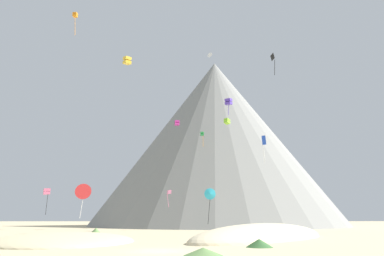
{
  "coord_description": "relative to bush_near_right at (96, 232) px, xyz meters",
  "views": [
    {
      "loc": [
        1.54,
        -29.05,
        2.47
      ],
      "look_at": [
        3.64,
        42.61,
        19.69
      ],
      "focal_mm": 34.75,
      "sensor_mm": 36.0,
      "label": 1
    }
  ],
  "objects": [
    {
      "name": "kite_indigo_mid",
      "position": [
        19.66,
        13.64,
        22.34
      ],
      "size": [
        1.5,
        1.52,
        3.12
      ],
      "rotation": [
        0.0,
        0.0,
        5.7
      ],
      "color": "#5138B2"
    },
    {
      "name": "kite_lime_mid",
      "position": [
        20.08,
        19.78,
        20.27
      ],
      "size": [
        1.37,
        1.37,
        1.13
      ],
      "rotation": [
        0.0,
        0.0,
        2.34
      ],
      "color": "#8CD133"
    },
    {
      "name": "kite_magenta_mid",
      "position": [
        10.15,
        28.53,
        22.1
      ],
      "size": [
        1.1,
        1.11,
        1.01
      ],
      "rotation": [
        0.0,
        0.0,
        0.18
      ],
      "color": "#D1339E"
    },
    {
      "name": "kite_black_high",
      "position": [
        26.0,
        5.17,
        27.0
      ],
      "size": [
        0.62,
        1.06,
        3.71
      ],
      "rotation": [
        0.0,
        0.0,
        1.01
      ],
      "color": "black"
    },
    {
      "name": "kite_red_low",
      "position": [
        -4.16,
        8.35,
        5.74
      ],
      "size": [
        2.58,
        1.16,
        5.31
      ],
      "rotation": [
        0.0,
        0.0,
        3.31
      ],
      "color": "red"
    },
    {
      "name": "dune_foreground_right",
      "position": [
        20.71,
        -6.59,
        -0.55
      ],
      "size": [
        23.57,
        25.85,
        3.56
      ],
      "primitive_type": "ellipsoid",
      "rotation": [
        0.0,
        0.0,
        0.87
      ],
      "color": "beige",
      "rests_on": "ground_plane"
    },
    {
      "name": "kite_green_mid",
      "position": [
        16.14,
        36.95,
        21.49
      ],
      "size": [
        0.84,
        0.86,
        3.62
      ],
      "rotation": [
        0.0,
        0.0,
        3.2
      ],
      "color": "green"
    },
    {
      "name": "bush_mid_center",
      "position": [
        22.93,
        -2.93,
        -0.21
      ],
      "size": [
        2.57,
        2.57,
        0.69
      ],
      "primitive_type": "cone",
      "rotation": [
        0.0,
        0.0,
        5.86
      ],
      "color": "#386633",
      "rests_on": "ground_plane"
    },
    {
      "name": "kite_rainbow_low",
      "position": [
        -16.53,
        27.45,
        7.01
      ],
      "size": [
        1.71,
        1.69,
        5.33
      ],
      "rotation": [
        0.0,
        0.0,
        5.12
      ],
      "color": "#E5668C"
    },
    {
      "name": "rock_massif",
      "position": [
        22.6,
        60.88,
        24.03
      ],
      "size": [
        91.66,
        91.66,
        50.61
      ],
      "color": "gray",
      "rests_on": "ground_plane"
    },
    {
      "name": "kite_blue_low",
      "position": [
        22.2,
        -2.12,
        11.5
      ],
      "size": [
        0.51,
        0.55,
        3.7
      ],
      "rotation": [
        0.0,
        0.0,
        2.12
      ],
      "color": "blue"
    },
    {
      "name": "ground_plane",
      "position": [
        9.57,
        -21.68,
        -0.55
      ],
      "size": [
        400.0,
        400.0,
        0.0
      ],
      "primitive_type": "plane",
      "color": "#CCBA8E"
    },
    {
      "name": "kite_pink_low",
      "position": [
        8.74,
        24.56,
        6.69
      ],
      "size": [
        0.93,
        0.89,
        3.41
      ],
      "rotation": [
        0.0,
        0.0,
        4.99
      ],
      "color": "pink"
    },
    {
      "name": "kite_cyan_low",
      "position": [
        16.3,
        16.33,
        5.85
      ],
      "size": [
        2.04,
        0.39,
        6.26
      ],
      "rotation": [
        0.0,
        0.0,
        0.03
      ],
      "color": "#33BCDB"
    },
    {
      "name": "kite_gold_mid",
      "position": [
        2.91,
        1.15,
        24.7
      ],
      "size": [
        1.38,
        1.38,
        1.18
      ],
      "rotation": [
        0.0,
        0.0,
        3.82
      ],
      "color": "gold"
    },
    {
      "name": "kite_orange_high",
      "position": [
        -9.17,
        13.18,
        39.04
      ],
      "size": [
        0.85,
        0.85,
        4.54
      ],
      "rotation": [
        0.0,
        0.0,
        6.16
      ],
      "color": "orange"
    },
    {
      "name": "bush_scatter_east",
      "position": [
        17.71,
        -18.4,
        -0.21
      ],
      "size": [
        2.59,
        2.59,
        0.69
      ],
      "primitive_type": "cone",
      "rotation": [
        0.0,
        0.0,
        1.71
      ],
      "color": "#386633",
      "rests_on": "ground_plane"
    },
    {
      "name": "bush_near_right",
      "position": [
        0.0,
        0.0,
        0.0
      ],
      "size": [
        2.73,
        2.73,
        1.1
      ],
      "primitive_type": "cone",
      "rotation": [
        0.0,
        0.0,
        5.99
      ],
      "color": "#668C4C",
      "rests_on": "ground_plane"
    },
    {
      "name": "dune_foreground_left",
      "position": [
        -0.9,
        -10.81,
        -0.55
      ],
      "size": [
        15.8,
        20.34,
        1.85
      ],
      "primitive_type": "ellipsoid",
      "rotation": [
        0.0,
        0.0,
        0.08
      ],
      "color": "beige",
      "rests_on": "ground_plane"
    },
    {
      "name": "bush_far_right",
      "position": [
        27.81,
        -0.35,
        -0.21
      ],
      "size": [
        3.43,
        3.43,
        0.68
      ],
      "primitive_type": "cone",
      "rotation": [
        0.0,
        0.0,
        1.86
      ],
      "color": "#568442",
      "rests_on": "ground_plane"
    },
    {
      "name": "kite_white_high",
      "position": [
        18.03,
        33.56,
        40.64
      ],
      "size": [
        1.28,
        0.98,
        1.27
      ],
      "rotation": [
        0.0,
        0.0,
        2.6
      ],
      "color": "white"
    },
    {
      "name": "bush_low_patch",
      "position": [
        12.61,
        -25.1,
        -0.29
      ],
      "size": [
        3.7,
        3.7,
        0.51
      ],
      "primitive_type": "cone",
      "rotation": [
        0.0,
        0.0,
        4.03
      ],
      "color": "#668C4C",
      "rests_on": "ground_plane"
    }
  ]
}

